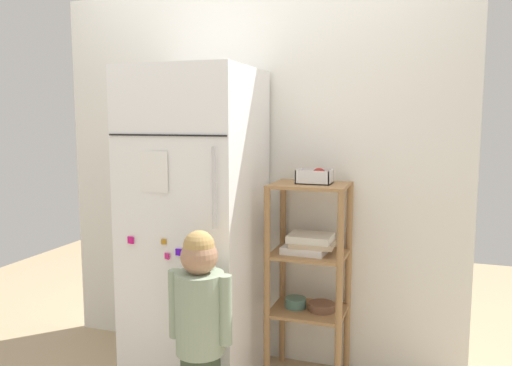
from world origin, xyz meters
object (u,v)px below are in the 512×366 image
at_px(pantry_shelf_unit, 309,263).
at_px(refrigerator, 196,227).
at_px(child_standing, 200,312).
at_px(fruit_bin, 317,177).

bearing_deg(pantry_shelf_unit, refrigerator, -166.28).
xyz_separation_m(refrigerator, child_standing, (0.25, -0.50, -0.28)).
bearing_deg(refrigerator, pantry_shelf_unit, 13.72).
bearing_deg(pantry_shelf_unit, child_standing, -119.45).
bearing_deg(child_standing, refrigerator, 116.66).
relative_size(refrigerator, fruit_bin, 9.43).
relative_size(refrigerator, child_standing, 1.79).
bearing_deg(pantry_shelf_unit, fruit_bin, 29.37).
bearing_deg(refrigerator, child_standing, -63.34).
xyz_separation_m(child_standing, pantry_shelf_unit, (0.37, 0.65, 0.09)).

